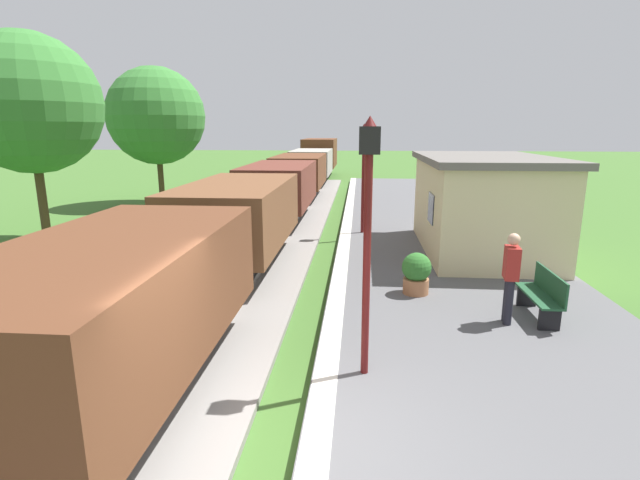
# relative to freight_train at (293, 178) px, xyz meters

# --- Properties ---
(ground_plane) EXTENTS (160.00, 160.00, 0.00)m
(ground_plane) POSITION_rel_freight_train_xyz_m (2.40, -18.27, -1.45)
(ground_plane) COLOR #3D6628
(platform_slab) EXTENTS (6.00, 60.00, 0.25)m
(platform_slab) POSITION_rel_freight_train_xyz_m (5.60, -18.27, -1.33)
(platform_slab) COLOR #565659
(platform_slab) RESTS_ON ground
(platform_edge_stripe) EXTENTS (0.36, 60.00, 0.01)m
(platform_edge_stripe) POSITION_rel_freight_train_xyz_m (2.80, -18.27, -1.20)
(platform_edge_stripe) COLOR silver
(platform_edge_stripe) RESTS_ON platform_slab
(track_ballast) EXTENTS (3.80, 60.00, 0.12)m
(track_ballast) POSITION_rel_freight_train_xyz_m (-0.00, -18.27, -1.39)
(track_ballast) COLOR gray
(track_ballast) RESTS_ON ground
(rail_near) EXTENTS (0.07, 60.00, 0.14)m
(rail_near) POSITION_rel_freight_train_xyz_m (0.72, -18.27, -1.26)
(rail_near) COLOR slate
(rail_near) RESTS_ON track_ballast
(rail_far) EXTENTS (0.07, 60.00, 0.14)m
(rail_far) POSITION_rel_freight_train_xyz_m (-0.72, -18.27, -1.26)
(rail_far) COLOR slate
(rail_far) RESTS_ON track_ballast
(freight_train) EXTENTS (2.50, 39.20, 2.72)m
(freight_train) POSITION_rel_freight_train_xyz_m (0.00, 0.00, 0.00)
(freight_train) COLOR brown
(freight_train) RESTS_ON rail_near
(station_hut) EXTENTS (3.50, 5.80, 2.78)m
(station_hut) POSITION_rel_freight_train_xyz_m (6.80, -8.98, 0.20)
(station_hut) COLOR beige
(station_hut) RESTS_ON platform_slab
(bench_near_hut) EXTENTS (0.42, 1.50, 0.91)m
(bench_near_hut) POSITION_rel_freight_train_xyz_m (6.75, -14.13, -0.73)
(bench_near_hut) COLOR #1E4C2D
(bench_near_hut) RESTS_ON platform_slab
(person_waiting) EXTENTS (0.29, 0.41, 1.71)m
(person_waiting) POSITION_rel_freight_train_xyz_m (6.02, -14.44, -0.27)
(person_waiting) COLOR black
(person_waiting) RESTS_ON platform_slab
(potted_planter) EXTENTS (0.64, 0.64, 0.92)m
(potted_planter) POSITION_rel_freight_train_xyz_m (4.52, -12.94, -0.73)
(potted_planter) COLOR #9E6642
(potted_planter) RESTS_ON platform_slab
(lamp_post_near) EXTENTS (0.28, 0.28, 3.70)m
(lamp_post_near) POSITION_rel_freight_train_xyz_m (3.37, -16.51, 1.35)
(lamp_post_near) COLOR #591414
(lamp_post_near) RESTS_ON platform_slab
(lamp_post_far) EXTENTS (0.28, 0.28, 3.70)m
(lamp_post_far) POSITION_rel_freight_train_xyz_m (3.37, -6.77, 1.35)
(lamp_post_far) COLOR #591414
(lamp_post_far) RESTS_ON platform_slab
(tree_trackside_far) EXTENTS (4.39, 4.39, 6.74)m
(tree_trackside_far) POSITION_rel_freight_train_xyz_m (-7.19, -8.29, 3.09)
(tree_trackside_far) COLOR #4C3823
(tree_trackside_far) RESTS_ON ground
(tree_field_left) EXTENTS (4.74, 4.74, 6.76)m
(tree_field_left) POSITION_rel_freight_train_xyz_m (-6.83, 0.39, 2.93)
(tree_field_left) COLOR #4C3823
(tree_field_left) RESTS_ON ground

